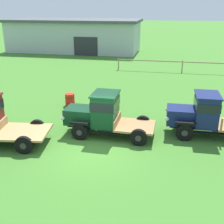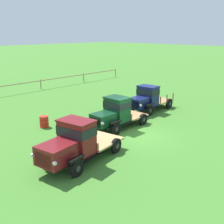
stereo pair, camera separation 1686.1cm
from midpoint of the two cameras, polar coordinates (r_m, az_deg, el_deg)
name	(u,v)px [view 2 (the right image)]	position (r m, az deg, el deg)	size (l,w,h in m)	color
ground_plane	(137,135)	(13.59, -18.98, -12.98)	(240.00, 240.00, 0.00)	#3D7528
paddock_fence	(64,78)	(31.51, -22.34, 4.80)	(19.41, 0.44, 1.16)	#997F60
vintage_truck_foreground_near	(74,143)	(11.77, -43.56, -15.15)	(5.48, 2.68, 2.29)	black
vintage_truck_second_in_line	(115,113)	(14.66, -22.99, -6.30)	(4.67, 2.06, 2.23)	black
vintage_truck_midrow_center	(147,98)	(17.87, -9.60, -1.33)	(4.88, 2.10, 2.19)	black
oil_drum_beside_row	(44,122)	(17.73, -37.49, -7.20)	(0.65, 0.65, 0.80)	red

